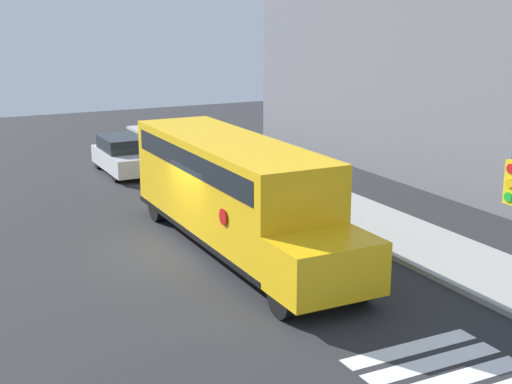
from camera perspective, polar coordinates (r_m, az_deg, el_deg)
ground_plane at (r=21.11m, az=-6.02°, el=-4.63°), size 60.00×60.00×0.00m
sidewalk_strip at (r=24.03m, az=8.61°, el=-2.15°), size 44.00×3.00×0.15m
school_bus at (r=20.66m, az=-1.86°, el=0.35°), size 10.79×2.57×3.21m
parked_car at (r=31.13m, az=-10.53°, el=2.89°), size 4.23×1.79×1.55m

